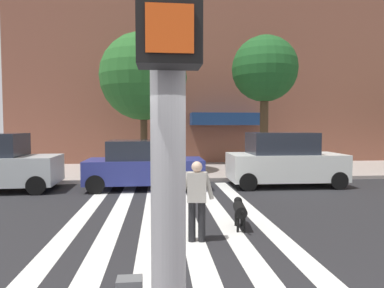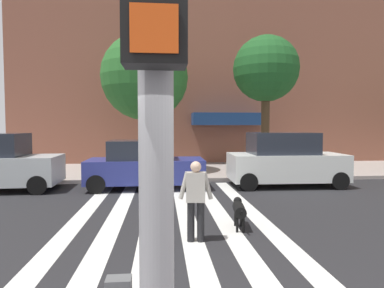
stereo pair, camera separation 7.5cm
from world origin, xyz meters
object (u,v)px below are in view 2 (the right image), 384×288
street_tree_nearest (145,77)px  dog_on_leash (239,209)px  parked_car_third_in_line (285,160)px  street_tree_middle (266,70)px  parked_car_behind_first (145,165)px  pedestrian_dog_walker (196,196)px

street_tree_nearest → dog_on_leash: (2.54, -8.54, -4.21)m
parked_car_third_in_line → street_tree_middle: street_tree_middle is taller
parked_car_third_in_line → street_tree_middle: (0.19, 3.12, 4.02)m
parked_car_third_in_line → parked_car_behind_first: bearing=-180.0°
street_tree_nearest → parked_car_behind_first: bearing=-87.6°
parked_car_behind_first → dog_on_leash: parked_car_behind_first is taller
pedestrian_dog_walker → dog_on_leash: pedestrian_dog_walker is taller
dog_on_leash → street_tree_nearest: bearing=106.6°
dog_on_leash → pedestrian_dog_walker: bearing=-144.6°
street_tree_nearest → street_tree_middle: bearing=-2.9°
street_tree_middle → street_tree_nearest: bearing=177.1°
parked_car_third_in_line → street_tree_nearest: bearing=148.6°
parked_car_behind_first → parked_car_third_in_line: bearing=0.0°
street_tree_nearest → dog_on_leash: 9.85m
street_tree_nearest → dog_on_leash: street_tree_nearest is taller
street_tree_nearest → pedestrian_dog_walker: (1.46, -9.30, -3.72)m
parked_car_behind_first → street_tree_nearest: (-0.14, 3.41, 3.78)m
street_tree_middle → dog_on_leash: size_ratio=6.06×
parked_car_third_in_line → street_tree_nearest: (-5.57, 3.40, 3.65)m
parked_car_third_in_line → street_tree_nearest: size_ratio=0.67×
parked_car_behind_first → street_tree_nearest: size_ratio=0.66×
parked_car_third_in_line → dog_on_leash: (-3.04, -5.13, -0.56)m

